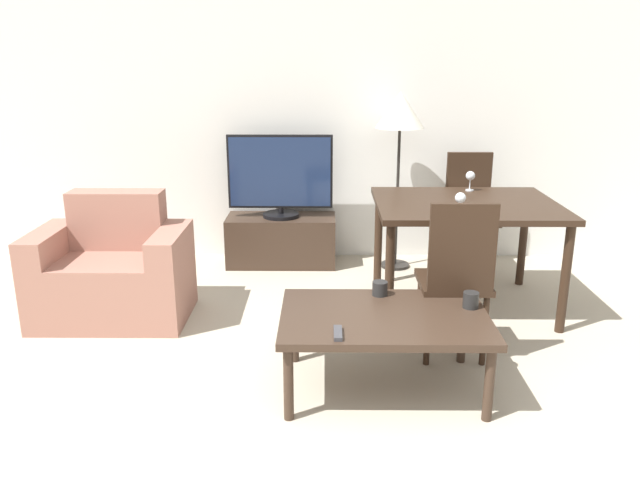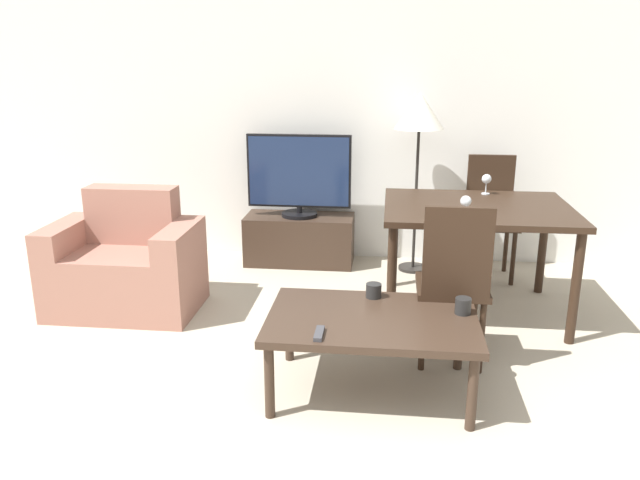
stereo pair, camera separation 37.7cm
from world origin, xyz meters
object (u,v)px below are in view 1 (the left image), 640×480
floor_lamp (400,116)px  cup_colored_far (380,288)px  cup_white_near (471,300)px  dining_table (466,214)px  wine_glass_center (460,199)px  tv_stand (281,240)px  tv (280,176)px  coffee_table (384,322)px  dining_chair_near (457,273)px  armchair (113,273)px  dining_chair_far (470,207)px  remote_primary (338,333)px  wine_glass_left (470,177)px

floor_lamp → cup_colored_far: (-0.28, -1.74, -0.79)m
cup_white_near → cup_colored_far: cup_white_near is taller
dining_table → wine_glass_center: size_ratio=8.45×
tv_stand → dining_table: 1.69m
cup_colored_far → tv_stand: bearing=110.6°
cup_white_near → wine_glass_center: size_ratio=0.59×
tv_stand → tv: size_ratio=1.05×
coffee_table → dining_chair_near: 0.58m
tv → floor_lamp: size_ratio=0.60×
floor_lamp → armchair: bearing=-152.3°
cup_colored_far → dining_table: bearing=53.5°
coffee_table → floor_lamp: size_ratio=0.75×
dining_table → wine_glass_center: wine_glass_center is taller
dining_chair_far → dining_chair_near: bearing=-104.9°
remote_primary → wine_glass_left: (1.01, 1.78, 0.42)m
floor_lamp → wine_glass_center: 1.31m
wine_glass_center → wine_glass_left: bearing=72.9°
dining_chair_far → wine_glass_center: size_ratio=6.60×
armchair → dining_chair_near: 2.27m
dining_chair_near → armchair: bearing=164.6°
cup_colored_far → dining_chair_far: bearing=62.8°
cup_colored_far → wine_glass_left: (0.76, 1.26, 0.39)m
floor_lamp → wine_glass_left: floor_lamp is taller
dining_chair_near → remote_primary: size_ratio=6.43×
dining_chair_far → wine_glass_left: size_ratio=6.60×
remote_primary → armchair: bearing=141.2°
dining_table → wine_glass_left: 0.42m
tv_stand → wine_glass_left: wine_glass_left is taller
tv → cup_white_near: 2.31m
tv_stand → cup_colored_far: bearing=-69.4°
wine_glass_center → armchair: bearing=176.0°
dining_chair_far → wine_glass_left: 0.57m
remote_primary → dining_chair_near: bearing=41.2°
dining_chair_far → cup_colored_far: bearing=-117.2°
wine_glass_left → cup_white_near: bearing=-101.4°
tv → coffee_table: tv is taller
tv → dining_table: (1.34, -0.92, -0.09)m
dining_table → cup_colored_far: bearing=-126.5°
tv → dining_chair_far: tv is taller
coffee_table → dining_chair_far: size_ratio=1.12×
armchair → cup_white_near: 2.37m
tv_stand → dining_chair_far: size_ratio=0.95×
armchair → floor_lamp: (2.02, 1.06, 0.95)m
tv_stand → cup_colored_far: size_ratio=10.60×
cup_colored_far → wine_glass_left: size_ratio=0.59×
dining_chair_near → dining_chair_far: (0.43, 1.62, 0.00)m
dining_chair_near → dining_chair_far: same height
tv_stand → cup_white_near: (1.15, -1.99, 0.26)m
tv_stand → tv: (0.00, -0.00, 0.55)m
tv → coffee_table: bearing=-71.8°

